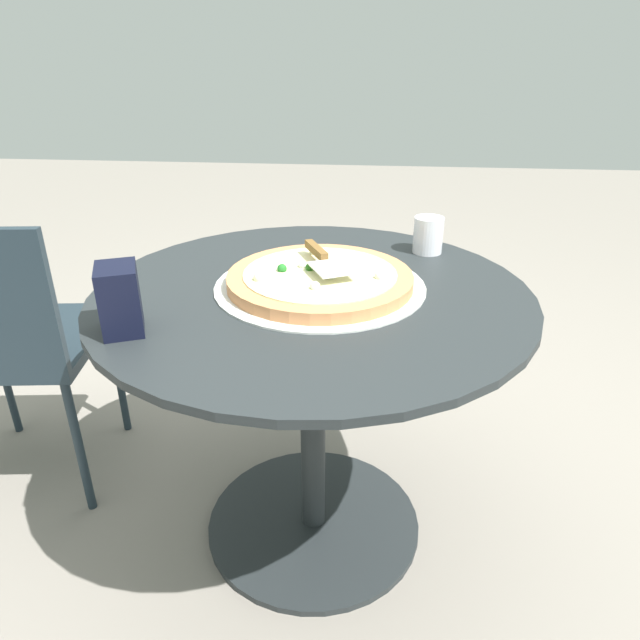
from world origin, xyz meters
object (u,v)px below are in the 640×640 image
at_px(pizza_on_tray, 320,280).
at_px(drinking_cup, 428,235).
at_px(napkin_dispenser, 120,299).
at_px(patio_chair_corner, 4,336).
at_px(patio_table, 313,368).
at_px(pizza_server, 323,258).

xyz_separation_m(pizza_on_tray, drinking_cup, (0.26, -0.25, 0.03)).
xyz_separation_m(napkin_dispenser, patio_chair_corner, (0.32, 0.49, -0.27)).
distance_m(patio_table, pizza_server, 0.26).
bearing_deg(patio_table, patio_chair_corner, 83.70).
relative_size(patio_table, drinking_cup, 10.50).
distance_m(napkin_dispenser, patio_chair_corner, 0.65).
height_order(pizza_server, patio_chair_corner, patio_chair_corner).
distance_m(patio_table, napkin_dispenser, 0.48).
relative_size(patio_table, napkin_dispenser, 7.51).
xyz_separation_m(pizza_server, napkin_dispenser, (-0.28, 0.35, 0.01)).
height_order(patio_table, napkin_dispenser, napkin_dispenser).
bearing_deg(pizza_server, patio_chair_corner, 87.14).
distance_m(pizza_on_tray, pizza_server, 0.05).
bearing_deg(patio_table, pizza_server, -21.97).
relative_size(drinking_cup, patio_chair_corner, 0.11).
height_order(pizza_on_tray, patio_chair_corner, patio_chair_corner).
relative_size(drinking_cup, napkin_dispenser, 0.71).
bearing_deg(drinking_cup, patio_table, 135.79).
relative_size(pizza_on_tray, pizza_server, 2.23).
bearing_deg(patio_table, napkin_dispenser, 124.42).
bearing_deg(napkin_dispenser, pizza_on_tray, 103.37).
height_order(patio_table, patio_chair_corner, patio_chair_corner).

